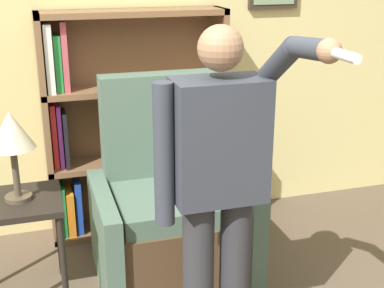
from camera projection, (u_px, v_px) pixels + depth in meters
name	position (u px, v px, depth m)	size (l,w,h in m)	color
wall_back	(101.00, 38.00, 3.71)	(8.00, 0.11, 2.80)	#DBCC84
bookcase	(122.00, 127.00, 3.79)	(1.28, 0.28, 1.60)	brown
armchair	(170.00, 215.00, 3.36)	(0.94, 0.80, 1.25)	#4C3823
person_standing	(219.00, 184.00, 2.43)	(0.57, 0.78, 1.67)	#2D2D33
side_table	(21.00, 217.00, 3.03)	(0.47, 0.47, 0.65)	black
table_lamp	(11.00, 134.00, 2.87)	(0.25, 0.25, 0.51)	#4C4233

